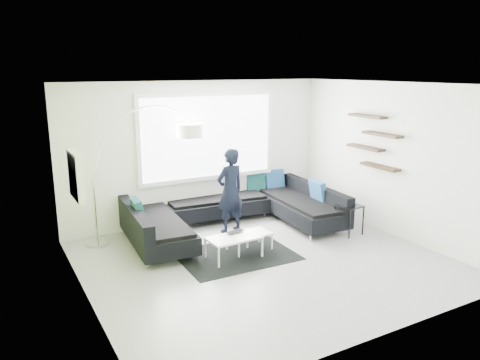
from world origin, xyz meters
name	(u,v)px	position (x,y,z in m)	size (l,w,h in m)	color
ground	(264,261)	(0.00, 0.00, 0.00)	(5.50, 5.50, 0.00)	gray
room_shell	(261,148)	(0.04, 0.21, 1.81)	(5.54, 5.04, 2.82)	white
sectional_sofa	(231,212)	(0.22, 1.55, 0.37)	(4.09, 2.72, 0.84)	black
rug	(236,255)	(-0.28, 0.43, 0.01)	(1.88, 1.36, 0.01)	black
coffee_table	(242,244)	(-0.17, 0.44, 0.18)	(1.11, 0.64, 0.36)	white
arc_lamp	(93,179)	(-2.18, 2.06, 1.19)	(2.22, 0.65, 2.38)	silver
side_table	(349,220)	(2.05, 0.30, 0.28)	(0.41, 0.41, 0.56)	black
person	(230,191)	(0.18, 1.50, 0.80)	(0.64, 0.48, 1.60)	black
laptop	(237,233)	(-0.24, 0.48, 0.38)	(0.37, 0.29, 0.03)	black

